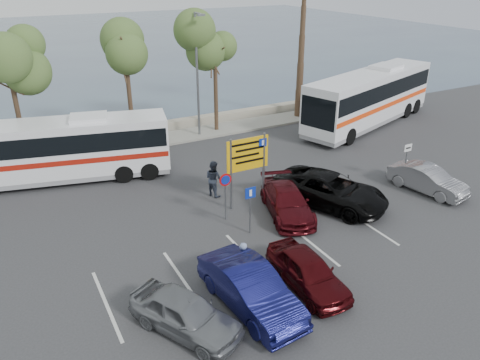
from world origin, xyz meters
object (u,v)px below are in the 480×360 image
coach_bus_left (60,152)px  car_silver_a (185,314)px  pedestrian_far (214,178)px  street_lamp_right (198,70)px  car_blue (250,289)px  suv_black (330,190)px  car_silver_b (427,179)px  direction_sign (248,159)px  car_red (308,271)px  coach_bus_right (370,99)px  pedestrian_near (242,261)px  car_maroon (287,201)px

coach_bus_left → car_silver_a: 14.11m
pedestrian_far → street_lamp_right: bearing=-39.2°
car_silver_a → car_blue: car_blue is taller
suv_black → car_silver_b: suv_black is taller
suv_black → car_silver_b: 5.54m
car_silver_a → suv_black: size_ratio=0.70×
direction_sign → car_silver_a: direction_sign is taller
car_red → street_lamp_right: bearing=80.4°
street_lamp_right → car_blue: street_lamp_right is taller
coach_bus_right → suv_black: size_ratio=2.36×
coach_bus_right → direction_sign: bearing=-153.7°
coach_bus_right → pedestrian_far: coach_bus_right is taller
pedestrian_far → car_red: bearing=158.7°
car_silver_a → suv_black: suv_black is taller
coach_bus_left → street_lamp_right: bearing=17.6°
street_lamp_right → car_blue: bearing=-108.2°
pedestrian_near → car_silver_b: bearing=-176.2°
car_silver_a → car_red: car_silver_a is taller
coach_bus_right → pedestrian_far: 15.89m
pedestrian_far → car_maroon: bearing=-167.4°
car_silver_a → direction_sign: bearing=20.6°
car_silver_b → street_lamp_right: bearing=106.9°
car_maroon → coach_bus_left: bearing=151.6°
car_red → car_maroon: bearing=65.4°
direction_sign → pedestrian_far: bearing=119.8°
pedestrian_near → pedestrian_far: (2.10, 6.95, 0.13)m
pedestrian_far → pedestrian_near: bearing=143.3°
car_silver_b → pedestrian_far: size_ratio=2.18×
pedestrian_far → car_silver_b: bearing=-135.9°
direction_sign → coach_bus_left: 10.50m
coach_bus_right → car_red: bearing=-138.2°
car_blue → car_silver_b: (12.60, 3.58, -0.10)m
coach_bus_left → car_maroon: (8.70, -9.00, -1.00)m
car_red → suv_black: bearing=46.1°
car_red → pedestrian_near: size_ratio=2.43×
coach_bus_left → car_silver_b: 19.54m
car_blue → car_maroon: size_ratio=1.03×
coach_bus_right → pedestrian_near: size_ratio=8.24×
pedestrian_far → suv_black: bearing=-148.2°
street_lamp_right → coach_bus_right: bearing=-15.9°
street_lamp_right → coach_bus_left: (-9.50, -3.02, -2.94)m
pedestrian_far → coach_bus_left: bearing=29.6°
car_silver_b → coach_bus_left: bearing=137.1°
car_silver_a → car_silver_b: car_silver_a is taller
car_maroon → suv_black: bearing=13.2°
car_blue → car_red: 2.40m
suv_black → car_maroon: bearing=150.5°
direction_sign → car_silver_b: 9.68m
car_maroon → suv_black: 2.41m
car_red → coach_bus_left: bearing=115.2°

